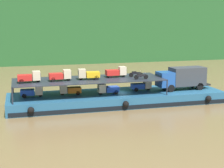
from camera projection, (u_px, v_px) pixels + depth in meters
ground_plane at (117, 104)px, 46.15m from camera, size 400.00×400.00×0.00m
cargo_barge at (117, 98)px, 45.98m from camera, size 28.47×7.89×1.50m
covered_lorry at (182, 78)px, 47.59m from camera, size 7.93×2.58×3.10m
cargo_rack at (89, 80)px, 44.54m from camera, size 19.27×6.47×2.00m
mini_truck_lower_stern at (32, 92)px, 43.18m from camera, size 2.79×1.28×1.38m
mini_truck_lower_aft at (70, 90)px, 44.39m from camera, size 2.77×1.25×1.38m
mini_truck_lower_mid at (108, 89)px, 44.86m from camera, size 2.78×1.26×1.38m
mini_truck_lower_fore at (142, 85)px, 47.17m from camera, size 2.76×1.23×1.38m
mini_truck_upper_stern at (29, 77)px, 41.94m from camera, size 2.76×1.23×1.38m
mini_truck_upper_mid at (60, 75)px, 43.13m from camera, size 2.76×1.23×1.38m
mini_truck_upper_fore at (88, 74)px, 44.09m from camera, size 2.80×1.30×1.38m
mini_truck_upper_bow at (116, 72)px, 46.00m from camera, size 2.74×1.21×1.38m
motorcycle_upper_port at (141, 76)px, 44.26m from camera, size 1.90×0.55×0.87m
motorcycle_upper_centre at (136, 74)px, 46.10m from camera, size 1.90×0.55×0.87m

